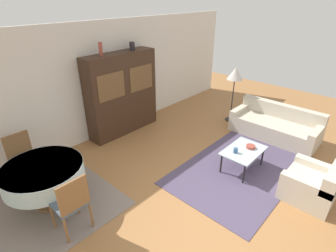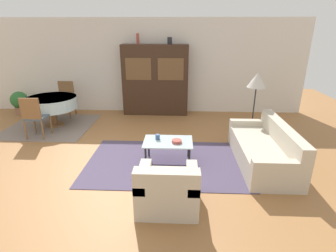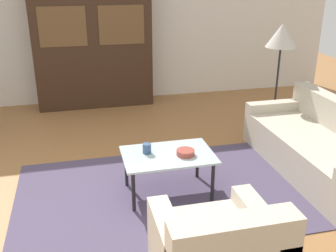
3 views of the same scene
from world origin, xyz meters
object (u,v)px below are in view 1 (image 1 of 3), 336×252
armchair (313,184)px  vase_short (132,46)px  couch (275,126)px  dining_chair_far (23,156)px  coffee_table (243,152)px  cup (236,150)px  bowl (251,147)px  display_cabinet (122,94)px  dining_chair_near (71,202)px  floor_lamp (235,76)px  dining_table (43,174)px  vase_tall (101,49)px

armchair → vase_short: bearing=91.9°
couch → dining_chair_far: (-4.90, 2.70, 0.29)m
armchair → couch: bearing=38.3°
coffee_table → cup: bearing=159.7°
armchair → bowl: size_ratio=4.78×
coffee_table → display_cabinet: 3.19m
dining_chair_near → floor_lamp: size_ratio=0.65×
dining_chair_near → vase_short: vase_short is taller
coffee_table → dining_table: dining_table is taller
dining_chair_near → dining_chair_far: same height
dining_chair_near → floor_lamp: floor_lamp is taller
display_cabinet → vase_tall: 1.23m
dining_chair_far → dining_table: bearing=90.0°
dining_chair_far → vase_short: 3.37m
coffee_table → dining_table: size_ratio=0.71×
floor_lamp → dining_chair_near: bearing=-176.5°
couch → dining_table: size_ratio=1.60×
vase_short → floor_lamp: bearing=-41.0°
vase_tall → coffee_table: bearing=-72.5°
dining_chair_far → bowl: bearing=138.8°
display_cabinet → dining_chair_far: (-2.58, -0.31, -0.43)m
armchair → vase_tall: size_ratio=3.00×
couch → cup: size_ratio=20.40×
dining_chair_near → floor_lamp: bearing=3.5°
dining_chair_near → vase_short: 3.92m
dining_table → bowl: dining_table is taller
armchair → dining_table: (-3.14, 3.23, 0.33)m
armchair → dining_chair_far: size_ratio=0.88×
dining_table → floor_lamp: floor_lamp is taller
dining_chair_far → floor_lamp: (4.98, -1.41, 0.72)m
armchair → vase_short: (-0.15, 4.40, 1.81)m
floor_lamp → vase_tall: size_ratio=5.25×
floor_lamp → bowl: size_ratio=8.38×
dining_chair_far → dining_chair_near: bearing=90.0°
cup → vase_short: vase_short is taller
couch → armchair: size_ratio=2.38×
display_cabinet → dining_chair_near: display_cabinet is taller
cup → vase_short: size_ratio=0.54×
display_cabinet → cup: size_ratio=19.97×
cup → vase_short: bearing=88.0°
cup → bowl: 0.39m
armchair → cup: armchair is taller
coffee_table → bowl: 0.19m
couch → dining_chair_near: dining_chair_near is taller
couch → vase_short: vase_short is taller
dining_chair_near → floor_lamp: 5.04m
couch → cup: 2.02m
display_cabinet → couch: bearing=-52.4°
armchair → display_cabinet: size_ratio=0.43×
armchair → dining_chair_far: bearing=127.5°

